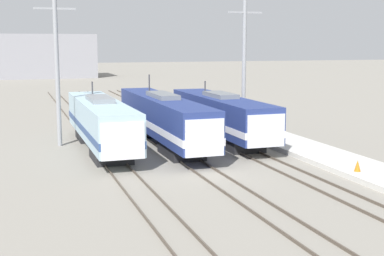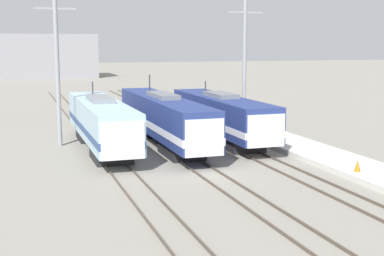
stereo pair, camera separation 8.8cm
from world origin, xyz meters
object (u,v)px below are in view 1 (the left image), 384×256
at_px(locomotive_far_left, 102,123).
at_px(locomotive_center, 165,119).
at_px(catenary_tower_right, 244,64).
at_px(locomotive_far_right, 223,117).
at_px(traffic_cone, 358,166).
at_px(catenary_tower_left, 57,66).

height_order(locomotive_far_left, locomotive_center, locomotive_center).
xyz_separation_m(locomotive_center, catenary_tower_right, (7.87, 2.49, 4.15)).
height_order(locomotive_far_right, catenary_tower_right, catenary_tower_right).
bearing_deg(locomotive_far_left, traffic_cone, -44.67).
relative_size(locomotive_center, traffic_cone, 28.33).
xyz_separation_m(locomotive_far_left, catenary_tower_right, (12.90, 2.85, 4.19)).
relative_size(locomotive_far_left, catenary_tower_left, 1.45).
relative_size(catenary_tower_right, traffic_cone, 17.37).
bearing_deg(locomotive_center, catenary_tower_right, 17.52).
xyz_separation_m(locomotive_far_left, catenary_tower_left, (-2.88, 2.85, 4.19)).
bearing_deg(locomotive_far_right, locomotive_far_left, -176.65).
bearing_deg(locomotive_center, locomotive_far_right, 2.55).
relative_size(locomotive_far_right, traffic_cone, 24.54).
bearing_deg(locomotive_center, catenary_tower_left, 162.56).
bearing_deg(locomotive_center, locomotive_far_left, -175.85).
bearing_deg(locomotive_center, traffic_cone, -58.52).
bearing_deg(catenary_tower_right, locomotive_far_right, -141.49).
height_order(locomotive_far_left, catenary_tower_right, catenary_tower_right).
relative_size(locomotive_far_left, locomotive_far_right, 1.03).
xyz_separation_m(catenary_tower_left, catenary_tower_right, (15.78, 0.00, 0.00)).
xyz_separation_m(locomotive_far_right, catenary_tower_right, (2.84, 2.26, 4.21)).
height_order(locomotive_center, catenary_tower_right, catenary_tower_right).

